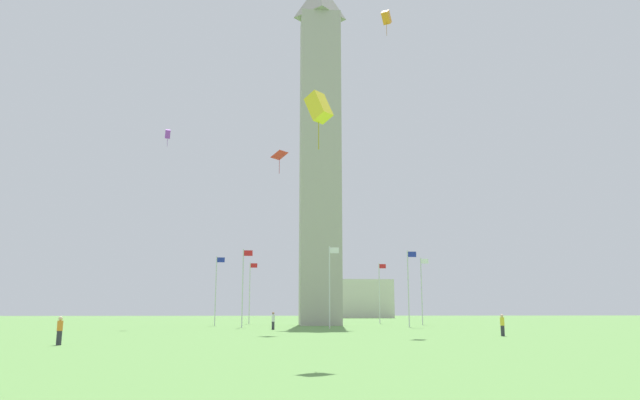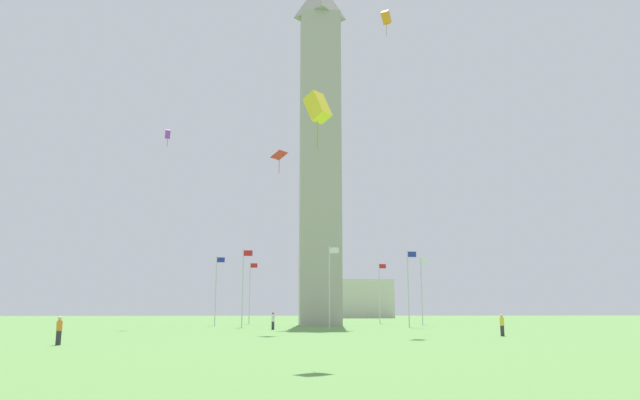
{
  "view_description": "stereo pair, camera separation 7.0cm",
  "coord_description": "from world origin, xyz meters",
  "px_view_note": "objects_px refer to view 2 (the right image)",
  "views": [
    {
      "loc": [
        -5.96,
        -77.75,
        1.98
      ],
      "look_at": [
        0.0,
        0.0,
        16.6
      ],
      "focal_mm": 32.96,
      "sensor_mm": 36.0,
      "label": 1
    },
    {
      "loc": [
        -5.89,
        -77.75,
        1.98
      ],
      "look_at": [
        0.0,
        0.0,
        16.6
      ],
      "focal_mm": 32.96,
      "sensor_mm": 36.0,
      "label": 2
    }
  ],
  "objects_px": {
    "flagpole_e": "(314,291)",
    "kite_purple_box": "(168,134)",
    "kite_red_diamond": "(279,156)",
    "flagpole_nw": "(409,285)",
    "obelisk_monument": "(320,144)",
    "flagpole_n": "(422,288)",
    "flagpole_s": "(216,288)",
    "flagpole_sw": "(243,284)",
    "kite_orange_box": "(386,17)",
    "kite_yellow_box": "(318,107)",
    "flagpole_ne": "(380,290)",
    "flagpole_se": "(250,290)",
    "person_white_shirt": "(273,321)",
    "person_orange_shirt": "(59,331)",
    "distant_building": "(346,299)",
    "flagpole_w": "(330,283)",
    "person_yellow_shirt": "(502,325)"
  },
  "relations": [
    {
      "from": "flagpole_n",
      "to": "person_white_shirt",
      "type": "distance_m",
      "value": 26.08
    },
    {
      "from": "person_yellow_shirt",
      "to": "kite_yellow_box",
      "type": "bearing_deg",
      "value": 92.86
    },
    {
      "from": "person_yellow_shirt",
      "to": "flagpole_nw",
      "type": "bearing_deg",
      "value": -45.43
    },
    {
      "from": "kite_yellow_box",
      "to": "distant_building",
      "type": "bearing_deg",
      "value": 82.71
    },
    {
      "from": "flagpole_se",
      "to": "flagpole_s",
      "type": "relative_size",
      "value": 1.0
    },
    {
      "from": "obelisk_monument",
      "to": "kite_purple_box",
      "type": "distance_m",
      "value": 20.75
    },
    {
      "from": "kite_yellow_box",
      "to": "flagpole_sw",
      "type": "bearing_deg",
      "value": 96.96
    },
    {
      "from": "flagpole_sw",
      "to": "kite_purple_box",
      "type": "relative_size",
      "value": 4.05
    },
    {
      "from": "flagpole_ne",
      "to": "flagpole_s",
      "type": "distance_m",
      "value": 25.11
    },
    {
      "from": "flagpole_n",
      "to": "flagpole_s",
      "type": "xyz_separation_m",
      "value": [
        -27.18,
        0.0,
        0.0
      ]
    },
    {
      "from": "flagpole_n",
      "to": "kite_purple_box",
      "type": "relative_size",
      "value": 4.05
    },
    {
      "from": "flagpole_ne",
      "to": "distant_building",
      "type": "relative_size",
      "value": 0.4
    },
    {
      "from": "flagpole_e",
      "to": "person_white_shirt",
      "type": "relative_size",
      "value": 5.01
    },
    {
      "from": "flagpole_nw",
      "to": "person_white_shirt",
      "type": "xyz_separation_m",
      "value": [
        -15.72,
        -7.02,
        -3.95
      ]
    },
    {
      "from": "flagpole_w",
      "to": "distant_building",
      "type": "bearing_deg",
      "value": 82.14
    },
    {
      "from": "kite_yellow_box",
      "to": "distant_building",
      "type": "height_order",
      "value": "kite_yellow_box"
    },
    {
      "from": "flagpole_s",
      "to": "kite_orange_box",
      "type": "bearing_deg",
      "value": -49.94
    },
    {
      "from": "kite_orange_box",
      "to": "kite_purple_box",
      "type": "height_order",
      "value": "kite_orange_box"
    },
    {
      "from": "obelisk_monument",
      "to": "flagpole_se",
      "type": "height_order",
      "value": "obelisk_monument"
    },
    {
      "from": "flagpole_n",
      "to": "kite_yellow_box",
      "type": "bearing_deg",
      "value": -108.37
    },
    {
      "from": "flagpole_s",
      "to": "flagpole_w",
      "type": "bearing_deg",
      "value": -45.0
    },
    {
      "from": "flagpole_w",
      "to": "kite_red_diamond",
      "type": "distance_m",
      "value": 16.72
    },
    {
      "from": "flagpole_s",
      "to": "flagpole_ne",
      "type": "bearing_deg",
      "value": 22.5
    },
    {
      "from": "person_yellow_shirt",
      "to": "distant_building",
      "type": "height_order",
      "value": "distant_building"
    },
    {
      "from": "flagpole_sw",
      "to": "kite_purple_box",
      "type": "height_order",
      "value": "kite_purple_box"
    },
    {
      "from": "person_orange_shirt",
      "to": "kite_purple_box",
      "type": "relative_size",
      "value": 0.74
    },
    {
      "from": "flagpole_se",
      "to": "flagpole_nw",
      "type": "height_order",
      "value": "same"
    },
    {
      "from": "obelisk_monument",
      "to": "flagpole_e",
      "type": "relative_size",
      "value": 5.52
    },
    {
      "from": "distant_building",
      "to": "kite_orange_box",
      "type": "bearing_deg",
      "value": -94.21
    },
    {
      "from": "flagpole_nw",
      "to": "distant_building",
      "type": "xyz_separation_m",
      "value": [
        2.73,
        85.43,
        -0.09
      ]
    },
    {
      "from": "flagpole_e",
      "to": "flagpole_se",
      "type": "distance_m",
      "value": 10.4
    },
    {
      "from": "flagpole_e",
      "to": "kite_red_diamond",
      "type": "relative_size",
      "value": 4.29
    },
    {
      "from": "flagpole_s",
      "to": "kite_yellow_box",
      "type": "height_order",
      "value": "kite_yellow_box"
    },
    {
      "from": "kite_yellow_box",
      "to": "distant_building",
      "type": "distance_m",
      "value": 130.67
    },
    {
      "from": "kite_yellow_box",
      "to": "kite_purple_box",
      "type": "bearing_deg",
      "value": 108.13
    },
    {
      "from": "flagpole_n",
      "to": "kite_orange_box",
      "type": "relative_size",
      "value": 3.22
    },
    {
      "from": "flagpole_e",
      "to": "flagpole_nw",
      "type": "bearing_deg",
      "value": -67.5
    },
    {
      "from": "distant_building",
      "to": "kite_yellow_box",
      "type": "bearing_deg",
      "value": -97.29
    },
    {
      "from": "flagpole_se",
      "to": "obelisk_monument",
      "type": "bearing_deg",
      "value": -45.16
    },
    {
      "from": "obelisk_monument",
      "to": "flagpole_e",
      "type": "height_order",
      "value": "obelisk_monument"
    },
    {
      "from": "kite_yellow_box",
      "to": "flagpole_ne",
      "type": "bearing_deg",
      "value": 77.66
    },
    {
      "from": "flagpole_se",
      "to": "distant_building",
      "type": "bearing_deg",
      "value": 71.66
    },
    {
      "from": "flagpole_sw",
      "to": "obelisk_monument",
      "type": "bearing_deg",
      "value": 45.16
    },
    {
      "from": "flagpole_e",
      "to": "kite_purple_box",
      "type": "height_order",
      "value": "kite_purple_box"
    },
    {
      "from": "person_orange_shirt",
      "to": "kite_yellow_box",
      "type": "distance_m",
      "value": 20.49
    },
    {
      "from": "kite_red_diamond",
      "to": "kite_purple_box",
      "type": "bearing_deg",
      "value": 128.83
    },
    {
      "from": "kite_yellow_box",
      "to": "flagpole_w",
      "type": "bearing_deg",
      "value": 83.98
    },
    {
      "from": "flagpole_ne",
      "to": "flagpole_se",
      "type": "height_order",
      "value": "same"
    },
    {
      "from": "kite_red_diamond",
      "to": "distant_building",
      "type": "bearing_deg",
      "value": 79.78
    },
    {
      "from": "flagpole_w",
      "to": "kite_purple_box",
      "type": "distance_m",
      "value": 27.26
    }
  ]
}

